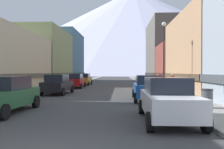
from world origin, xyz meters
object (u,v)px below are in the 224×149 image
(car_left_1, at_px, (58,84))
(pedestrian_1, at_px, (158,81))
(streetlamp_right, at_px, (164,47))
(pedestrian_0, at_px, (173,84))
(car_right_1, at_px, (148,88))
(trash_bin_right, at_px, (207,98))
(car_left_0, at_px, (5,94))
(car_right_0, at_px, (167,99))
(car_left_3, at_px, (84,79))
(car_left_2, at_px, (75,81))

(car_left_1, distance_m, pedestrian_1, 12.14)
(car_left_1, xyz_separation_m, streetlamp_right, (9.15, -1.90, 3.09))
(pedestrian_0, bearing_deg, pedestrian_1, 90.00)
(car_right_1, xyz_separation_m, trash_bin_right, (2.55, -4.26, -0.26))
(pedestrian_1, bearing_deg, car_left_0, -121.98)
(car_left_0, relative_size, pedestrian_1, 2.80)
(car_left_1, bearing_deg, car_right_0, -55.21)
(car_left_0, distance_m, trash_bin_right, 10.19)
(trash_bin_right, distance_m, streetlamp_right, 7.35)
(trash_bin_right, bearing_deg, car_left_3, 113.80)
(car_left_1, xyz_separation_m, trash_bin_right, (10.15, -8.37, -0.26))
(car_right_0, distance_m, pedestrian_1, 17.91)
(car_left_0, height_order, car_left_1, same)
(car_right_1, relative_size, pedestrian_1, 2.79)
(car_right_1, xyz_separation_m, streetlamp_right, (1.55, 2.21, 3.09))
(car_left_3, distance_m, pedestrian_1, 12.75)
(car_left_0, distance_m, car_left_2, 17.21)
(car_left_3, xyz_separation_m, car_right_0, (7.60, -25.58, 0.00))
(car_left_3, distance_m, trash_bin_right, 25.15)
(car_left_0, relative_size, streetlamp_right, 0.76)
(trash_bin_right, bearing_deg, streetlamp_right, 98.79)
(car_left_2, relative_size, car_left_3, 1.00)
(car_left_1, relative_size, car_right_0, 1.01)
(car_left_0, distance_m, pedestrian_0, 12.99)
(car_left_1, xyz_separation_m, car_left_3, (0.00, 14.64, 0.00))
(car_left_3, bearing_deg, car_right_0, -73.45)
(car_left_0, relative_size, car_left_2, 1.00)
(car_left_2, bearing_deg, car_left_0, -90.00)
(car_right_1, height_order, trash_bin_right, car_right_1)
(trash_bin_right, height_order, pedestrian_0, pedestrian_0)
(pedestrian_0, bearing_deg, car_right_1, -128.79)
(car_left_0, height_order, pedestrian_1, car_left_0)
(car_right_0, xyz_separation_m, pedestrian_0, (2.45, 9.88, 0.06))
(car_left_3, relative_size, streetlamp_right, 0.75)
(car_left_1, xyz_separation_m, pedestrian_0, (10.05, -1.06, 0.06))
(car_left_3, distance_m, car_right_1, 20.23)
(car_left_0, xyz_separation_m, streetlamp_right, (9.15, 7.39, 3.09))
(car_left_1, bearing_deg, car_right_1, -28.41)
(car_left_3, bearing_deg, pedestrian_1, -37.95)
(car_left_2, bearing_deg, car_left_3, 90.01)
(car_right_0, bearing_deg, car_left_1, 124.79)
(pedestrian_0, bearing_deg, car_left_2, 138.21)
(car_right_0, relative_size, pedestrian_0, 2.51)
(streetlamp_right, bearing_deg, car_left_3, 118.95)
(car_left_1, xyz_separation_m, pedestrian_1, (10.05, 6.80, -0.02))
(car_left_1, height_order, car_left_3, same)
(car_left_3, height_order, streetlamp_right, streetlamp_right)
(streetlamp_right, bearing_deg, car_left_0, -141.06)
(car_left_2, relative_size, pedestrian_1, 2.79)
(car_right_1, height_order, streetlamp_right, streetlamp_right)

